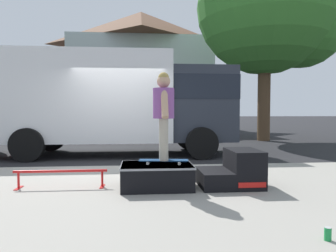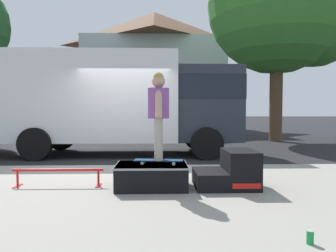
{
  "view_description": "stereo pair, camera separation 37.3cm",
  "coord_description": "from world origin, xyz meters",
  "px_view_note": "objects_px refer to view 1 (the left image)",
  "views": [
    {
      "loc": [
        0.53,
        -7.7,
        1.35
      ],
      "look_at": [
        1.12,
        -1.24,
        1.04
      ],
      "focal_mm": 34.17,
      "sensor_mm": 36.0,
      "label": 1
    },
    {
      "loc": [
        0.9,
        -7.72,
        1.35
      ],
      "look_at": [
        1.12,
        -1.24,
        1.04
      ],
      "focal_mm": 34.17,
      "sensor_mm": 36.0,
      "label": 2
    }
  ],
  "objects_px": {
    "skater_kid": "(164,109)",
    "skateboard": "(164,161)",
    "kicker_ramp": "(235,171)",
    "skate_box": "(157,175)",
    "street_tree_main": "(273,10)",
    "box_truck": "(120,99)",
    "soda_can": "(328,234)",
    "grind_rail": "(61,174)"
  },
  "relations": [
    {
      "from": "kicker_ramp",
      "to": "skateboard",
      "type": "xyz_separation_m",
      "value": [
        -1.16,
        -0.0,
        0.19
      ]
    },
    {
      "from": "skate_box",
      "to": "skateboard",
      "type": "height_order",
      "value": "skateboard"
    },
    {
      "from": "skate_box",
      "to": "skater_kid",
      "type": "bearing_deg",
      "value": -2.43
    },
    {
      "from": "box_truck",
      "to": "street_tree_main",
      "type": "xyz_separation_m",
      "value": [
        6.59,
        4.16,
        4.17
      ]
    },
    {
      "from": "grind_rail",
      "to": "skater_kid",
      "type": "xyz_separation_m",
      "value": [
        1.64,
        -0.15,
        1.05
      ]
    },
    {
      "from": "skateboard",
      "to": "box_truck",
      "type": "height_order",
      "value": "box_truck"
    },
    {
      "from": "skateboard",
      "to": "street_tree_main",
      "type": "height_order",
      "value": "street_tree_main"
    },
    {
      "from": "kicker_ramp",
      "to": "soda_can",
      "type": "height_order",
      "value": "kicker_ramp"
    },
    {
      "from": "kicker_ramp",
      "to": "soda_can",
      "type": "xyz_separation_m",
      "value": [
        0.23,
        -2.23,
        -0.18
      ]
    },
    {
      "from": "skate_box",
      "to": "skateboard",
      "type": "xyz_separation_m",
      "value": [
        0.11,
        -0.0,
        0.23
      ]
    },
    {
      "from": "grind_rail",
      "to": "skateboard",
      "type": "bearing_deg",
      "value": -5.36
    },
    {
      "from": "grind_rail",
      "to": "skater_kid",
      "type": "distance_m",
      "value": 1.96
    },
    {
      "from": "skate_box",
      "to": "soda_can",
      "type": "bearing_deg",
      "value": -55.98
    },
    {
      "from": "skateboard",
      "to": "skater_kid",
      "type": "xyz_separation_m",
      "value": [
        -0.0,
        0.0,
        0.83
      ]
    },
    {
      "from": "kicker_ramp",
      "to": "skater_kid",
      "type": "xyz_separation_m",
      "value": [
        -1.16,
        -0.0,
        1.02
      ]
    },
    {
      "from": "box_truck",
      "to": "soda_can",
      "type": "bearing_deg",
      "value": -71.47
    },
    {
      "from": "soda_can",
      "to": "box_truck",
      "type": "distance_m",
      "value": 7.61
    },
    {
      "from": "street_tree_main",
      "to": "skater_kid",
      "type": "bearing_deg",
      "value": -121.93
    },
    {
      "from": "box_truck",
      "to": "street_tree_main",
      "type": "distance_m",
      "value": 8.84
    },
    {
      "from": "grind_rail",
      "to": "street_tree_main",
      "type": "bearing_deg",
      "value": 50.67
    },
    {
      "from": "skateboard",
      "to": "soda_can",
      "type": "height_order",
      "value": "skateboard"
    },
    {
      "from": "skateboard",
      "to": "grind_rail",
      "type": "bearing_deg",
      "value": 174.64
    },
    {
      "from": "skater_kid",
      "to": "box_truck",
      "type": "distance_m",
      "value": 4.95
    },
    {
      "from": "kicker_ramp",
      "to": "box_truck",
      "type": "height_order",
      "value": "box_truck"
    },
    {
      "from": "grind_rail",
      "to": "street_tree_main",
      "type": "xyz_separation_m",
      "value": [
        7.26,
        8.86,
        5.54
      ]
    },
    {
      "from": "skater_kid",
      "to": "street_tree_main",
      "type": "xyz_separation_m",
      "value": [
        5.61,
        9.01,
        4.49
      ]
    },
    {
      "from": "kicker_ramp",
      "to": "skate_box",
      "type": "bearing_deg",
      "value": 179.99
    },
    {
      "from": "skate_box",
      "to": "skater_kid",
      "type": "xyz_separation_m",
      "value": [
        0.11,
        -0.0,
        1.06
      ]
    },
    {
      "from": "grind_rail",
      "to": "skateboard",
      "type": "relative_size",
      "value": 1.84
    },
    {
      "from": "soda_can",
      "to": "box_truck",
      "type": "bearing_deg",
      "value": 108.53
    },
    {
      "from": "street_tree_main",
      "to": "kicker_ramp",
      "type": "bearing_deg",
      "value": -116.3
    },
    {
      "from": "soda_can",
      "to": "skateboard",
      "type": "bearing_deg",
      "value": 122.07
    },
    {
      "from": "skater_kid",
      "to": "soda_can",
      "type": "height_order",
      "value": "skater_kid"
    },
    {
      "from": "skateboard",
      "to": "skater_kid",
      "type": "relative_size",
      "value": 0.57
    },
    {
      "from": "skate_box",
      "to": "street_tree_main",
      "type": "height_order",
      "value": "street_tree_main"
    },
    {
      "from": "skater_kid",
      "to": "skateboard",
      "type": "bearing_deg",
      "value": -75.96
    },
    {
      "from": "skate_box",
      "to": "kicker_ramp",
      "type": "distance_m",
      "value": 1.27
    },
    {
      "from": "skater_kid",
      "to": "kicker_ramp",
      "type": "bearing_deg",
      "value": 0.22
    },
    {
      "from": "soda_can",
      "to": "kicker_ramp",
      "type": "bearing_deg",
      "value": 95.87
    },
    {
      "from": "skate_box",
      "to": "street_tree_main",
      "type": "distance_m",
      "value": 12.03
    },
    {
      "from": "skateboard",
      "to": "street_tree_main",
      "type": "relative_size",
      "value": 0.09
    },
    {
      "from": "skate_box",
      "to": "soda_can",
      "type": "xyz_separation_m",
      "value": [
        1.5,
        -2.23,
        -0.14
      ]
    }
  ]
}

